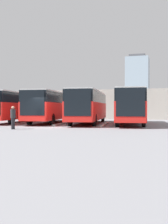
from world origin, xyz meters
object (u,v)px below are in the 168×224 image
bus_2 (52,106)px  bus_0 (130,106)px  bus_3 (16,106)px  bus_1 (89,106)px  pedestrian (13,117)px

bus_2 → bus_0: bearing=170.6°
bus_3 → bus_1: bearing=170.8°
pedestrian → bus_0: bearing=128.9°
bus_0 → pedestrian: size_ratio=7.23×
bus_1 → bus_3: same height
bus_1 → bus_3: (8.44, -0.24, 0.00)m
bus_2 → bus_3: bearing=-5.5°
bus_2 → pedestrian: (-0.83, 9.22, -0.89)m
bus_0 → bus_3: bearing=-8.1°
bus_0 → bus_2: size_ratio=1.00×
bus_1 → pedestrian: (3.39, 8.83, -0.89)m
bus_2 → pedestrian: 9.30m
bus_2 → bus_3: 4.22m
bus_0 → bus_1: bearing=-5.8°
bus_0 → pedestrian: bearing=42.0°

